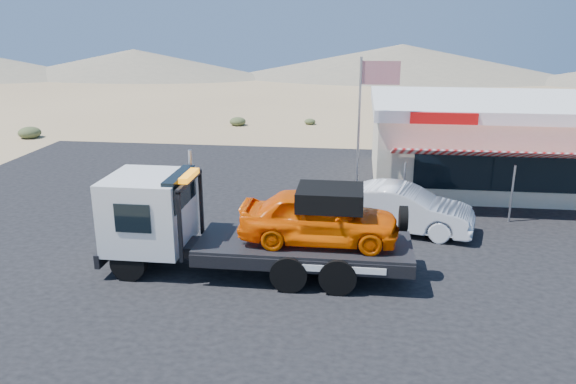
{
  "coord_description": "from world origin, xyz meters",
  "views": [
    {
      "loc": [
        4.67,
        -17.67,
        7.44
      ],
      "look_at": [
        2.28,
        1.28,
        1.5
      ],
      "focal_mm": 35.0,
      "sensor_mm": 36.0,
      "label": 1
    }
  ],
  "objects_px": {
    "tow_truck": "(248,221)",
    "jerky_store": "(483,140)",
    "white_sedan": "(402,209)",
    "flagpole": "(365,115)"
  },
  "relations": [
    {
      "from": "tow_truck",
      "to": "white_sedan",
      "type": "bearing_deg",
      "value": 40.05
    },
    {
      "from": "tow_truck",
      "to": "white_sedan",
      "type": "distance_m",
      "value": 6.37
    },
    {
      "from": "tow_truck",
      "to": "jerky_store",
      "type": "relative_size",
      "value": 0.87
    },
    {
      "from": "white_sedan",
      "to": "jerky_store",
      "type": "height_order",
      "value": "jerky_store"
    },
    {
      "from": "white_sedan",
      "to": "flagpole",
      "type": "bearing_deg",
      "value": 42.23
    },
    {
      "from": "tow_truck",
      "to": "jerky_store",
      "type": "xyz_separation_m",
      "value": [
        8.98,
        11.18,
        0.35
      ]
    },
    {
      "from": "white_sedan",
      "to": "flagpole",
      "type": "xyz_separation_m",
      "value": [
        -1.43,
        2.64,
        2.91
      ]
    },
    {
      "from": "tow_truck",
      "to": "flagpole",
      "type": "relative_size",
      "value": 1.52
    },
    {
      "from": "white_sedan",
      "to": "jerky_store",
      "type": "relative_size",
      "value": 0.49
    },
    {
      "from": "tow_truck",
      "to": "white_sedan",
      "type": "relative_size",
      "value": 1.8
    }
  ]
}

